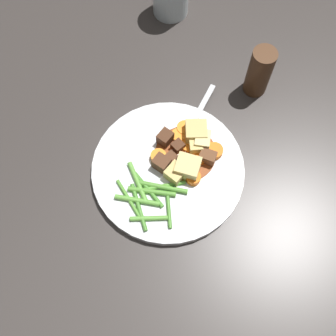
{
  "coord_description": "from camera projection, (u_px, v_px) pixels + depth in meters",
  "views": [
    {
      "loc": [
        -0.19,
        -0.21,
        0.68
      ],
      "look_at": [
        0.0,
        0.0,
        0.02
      ],
      "focal_mm": 44.41,
      "sensor_mm": 36.0,
      "label": 1
    }
  ],
  "objects": [
    {
      "name": "meat_chunk_2",
      "position": [
        208.0,
        157.0,
        0.72
      ],
      "size": [
        0.03,
        0.03,
        0.02
      ],
      "primitive_type": "cube",
      "rotation": [
        0.0,
        0.0,
        3.6
      ],
      "color": "brown",
      "rests_on": "dinner_plate"
    },
    {
      "name": "carrot_slice_4",
      "position": [
        179.0,
        135.0,
        0.74
      ],
      "size": [
        0.03,
        0.03,
        0.01
      ],
      "primitive_type": "cylinder",
      "rotation": [
        0.0,
        0.0,
        6.22
      ],
      "color": "orange",
      "rests_on": "dinner_plate"
    },
    {
      "name": "green_bean_8",
      "position": [
        149.0,
        218.0,
        0.68
      ],
      "size": [
        0.05,
        0.05,
        0.01
      ],
      "primitive_type": "cylinder",
      "rotation": [
        0.0,
        1.57,
        5.59
      ],
      "color": "#66AD42",
      "rests_on": "dinner_plate"
    },
    {
      "name": "ground_plane",
      "position": [
        168.0,
        171.0,
        0.74
      ],
      "size": [
        3.0,
        3.0,
        0.0
      ],
      "primitive_type": "plane",
      "color": "#383330"
    },
    {
      "name": "meat_chunk_3",
      "position": [
        165.0,
        138.0,
        0.73
      ],
      "size": [
        0.03,
        0.03,
        0.03
      ],
      "primitive_type": "cube",
      "rotation": [
        0.0,
        0.0,
        4.91
      ],
      "color": "#4C2B19",
      "rests_on": "dinner_plate"
    },
    {
      "name": "green_bean_7",
      "position": [
        162.0,
        186.0,
        0.71
      ],
      "size": [
        0.07,
        0.05,
        0.01
      ],
      "primitive_type": "cylinder",
      "rotation": [
        0.0,
        1.57,
        5.75
      ],
      "color": "#599E38",
      "rests_on": "dinner_plate"
    },
    {
      "name": "potato_chunk_2",
      "position": [
        202.0,
        141.0,
        0.73
      ],
      "size": [
        0.04,
        0.04,
        0.03
      ],
      "primitive_type": "cube",
      "rotation": [
        0.0,
        0.0,
        5.4
      ],
      "color": "#EAD68C",
      "rests_on": "dinner_plate"
    },
    {
      "name": "potato_chunk_1",
      "position": [
        196.0,
        147.0,
        0.72
      ],
      "size": [
        0.03,
        0.03,
        0.03
      ],
      "primitive_type": "cube",
      "rotation": [
        0.0,
        0.0,
        5.65
      ],
      "color": "#DBBC6B",
      "rests_on": "dinner_plate"
    },
    {
      "name": "green_bean_3",
      "position": [
        169.0,
        212.0,
        0.69
      ],
      "size": [
        0.04,
        0.05,
        0.01
      ],
      "primitive_type": "cylinder",
      "rotation": [
        0.0,
        1.57,
        4.07
      ],
      "color": "#4C8E33",
      "rests_on": "dinner_plate"
    },
    {
      "name": "green_bean_0",
      "position": [
        137.0,
        200.0,
        0.69
      ],
      "size": [
        0.05,
        0.07,
        0.01
      ],
      "primitive_type": "cylinder",
      "rotation": [
        0.0,
        1.57,
        5.38
      ],
      "color": "#66AD42",
      "rests_on": "dinner_plate"
    },
    {
      "name": "potato_chunk_3",
      "position": [
        188.0,
        167.0,
        0.71
      ],
      "size": [
        0.05,
        0.05,
        0.03
      ],
      "primitive_type": "cube",
      "rotation": [
        0.0,
        0.0,
        0.55
      ],
      "color": "#E5CC7A",
      "rests_on": "dinner_plate"
    },
    {
      "name": "carrot_slice_5",
      "position": [
        214.0,
        151.0,
        0.73
      ],
      "size": [
        0.04,
        0.04,
        0.01
      ],
      "primitive_type": "cylinder",
      "rotation": [
        0.0,
        0.0,
        5.82
      ],
      "color": "orange",
      "rests_on": "dinner_plate"
    },
    {
      "name": "meat_chunk_0",
      "position": [
        172.0,
        158.0,
        0.72
      ],
      "size": [
        0.02,
        0.02,
        0.02
      ],
      "primitive_type": "cube",
      "rotation": [
        0.0,
        0.0,
        4.77
      ],
      "color": "#56331E",
      "rests_on": "dinner_plate"
    },
    {
      "name": "carrot_slice_6",
      "position": [
        199.0,
        159.0,
        0.72
      ],
      "size": [
        0.03,
        0.03,
        0.01
      ],
      "primitive_type": "cylinder",
      "rotation": [
        0.0,
        0.0,
        1.77
      ],
      "color": "orange",
      "rests_on": "dinner_plate"
    },
    {
      "name": "carrot_slice_7",
      "position": [
        185.0,
        128.0,
        0.75
      ],
      "size": [
        0.03,
        0.03,
        0.01
      ],
      "primitive_type": "cylinder",
      "rotation": [
        0.0,
        0.0,
        1.6
      ],
      "color": "orange",
      "rests_on": "dinner_plate"
    },
    {
      "name": "potato_chunk_0",
      "position": [
        196.0,
        132.0,
        0.73
      ],
      "size": [
        0.05,
        0.05,
        0.03
      ],
      "primitive_type": "cube",
      "rotation": [
        0.0,
        0.0,
        2.44
      ],
      "color": "#DBBC6B",
      "rests_on": "dinner_plate"
    },
    {
      "name": "stew_sauce",
      "position": [
        186.0,
        154.0,
        0.73
      ],
      "size": [
        0.11,
        0.11,
        0.0
      ],
      "primitive_type": "cylinder",
      "color": "brown",
      "rests_on": "dinner_plate"
    },
    {
      "name": "pepper_mill",
      "position": [
        259.0,
        72.0,
        0.76
      ],
      "size": [
        0.04,
        0.04,
        0.1
      ],
      "primitive_type": "cylinder",
      "color": "#4C2D19",
      "rests_on": "ground_plane"
    },
    {
      "name": "green_bean_1",
      "position": [
        163.0,
        187.0,
        0.7
      ],
      "size": [
        0.06,
        0.07,
        0.01
      ],
      "primitive_type": "cylinder",
      "rotation": [
        0.0,
        1.57,
        5.36
      ],
      "color": "#599E38",
      "rests_on": "dinner_plate"
    },
    {
      "name": "carrot_slice_3",
      "position": [
        160.0,
        156.0,
        0.72
      ],
      "size": [
        0.03,
        0.03,
        0.01
      ],
      "primitive_type": "cylinder",
      "rotation": [
        0.0,
        0.0,
        3.02
      ],
      "color": "orange",
      "rests_on": "dinner_plate"
    },
    {
      "name": "carrot_slice_0",
      "position": [
        205.0,
        150.0,
        0.73
      ],
      "size": [
        0.05,
        0.05,
        0.01
      ],
      "primitive_type": "cylinder",
      "rotation": [
        0.0,
        0.0,
        2.24
      ],
      "color": "orange",
      "rests_on": "dinner_plate"
    },
    {
      "name": "green_bean_6",
      "position": [
        129.0,
        200.0,
        0.7
      ],
      "size": [
        0.02,
        0.08,
        0.01
      ],
      "primitive_type": "cylinder",
      "rotation": [
        0.0,
        1.57,
        4.54
      ],
      "color": "#599E38",
      "rests_on": "dinner_plate"
    },
    {
      "name": "carrot_slice_1",
      "position": [
        189.0,
        144.0,
        0.74
      ],
      "size": [
        0.04,
        0.04,
        0.01
      ],
      "primitive_type": "cylinder",
      "rotation": [
        0.0,
        0.0,
        3.05
      ],
      "color": "orange",
      "rests_on": "dinner_plate"
    },
    {
      "name": "meat_chunk_4",
      "position": [
        178.0,
        146.0,
        0.73
      ],
      "size": [
        0.02,
        0.02,
        0.02
      ],
      "primitive_type": "cube",
      "rotation": [
        0.0,
        0.0,
        1.56
      ],
      "color": "#4C2B19",
      "rests_on": "dinner_plate"
    },
    {
      "name": "carrot_slice_2",
      "position": [
        193.0,
        178.0,
        0.71
      ],
      "size": [
        0.04,
        0.04,
        0.01
      ],
      "primitive_type": "cylinder",
      "rotation": [
        0.0,
        0.0,
        2.39
      ],
      "color": "orange",
      "rests_on": "dinner_plate"
    },
    {
      "name": "potato_chunk_4",
      "position": [
        173.0,
        175.0,
        0.7
      ],
      "size": [
        0.04,
        0.03,
        0.02
      ],
      "primitive_type": "cube",
      "rotation": [
        0.0,
        0.0,
        4.87
      ],
      "color": "#DBBC6B",
      "rests_on": "dinner_plate"
    },
    {
      "name": "meat_chunk_1",
      "position": [
        162.0,
        163.0,
        0.71
      ],
      "size": [
        0.03,
        0.03,
        0.02
      ],
      "primitive_type": "cube",
      "rotation": [
        0.0,
        0.0,
        3.37
      ],
      "color": "#56331E",
      "rests_on": "dinner_plate"
    },
    {
      "name": "green_bean_4",
      "position": [
        139.0,
        207.0,
        0.69
      ],
      "size": [
        0.04,
        0.08,
        0.01
      ],
      "primitive_type": "cylinder",
      "rotation": [
        0.0,
        1.57,
        4.29
      ],
      "color": "#4C8E33",
      "rests_on": "dinner_plate"
    },
    {
      "name": "green_bean_2",
      "position": [
        148.0,
        190.0,
        0.7
      ],
      "size": [
        0.01,
        0.08,
        0.01
      ],
      "primitive_type": "cylinder",
      "rotation": [
        0.0,
        1.57,
        4.66
      ],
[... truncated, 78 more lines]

